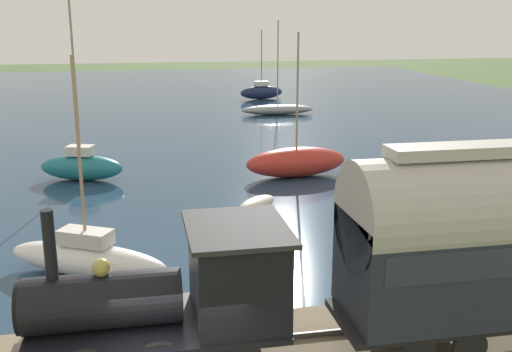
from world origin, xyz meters
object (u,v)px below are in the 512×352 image
(sailboat_teal, at_px, (81,166))
(sailboat_gray, at_px, (277,109))
(sailboat_green, at_px, (508,185))
(rowboat_off_pier, at_px, (257,203))
(sailboat_navy, at_px, (261,92))
(sailboat_red, at_px, (296,162))
(sailboat_white, at_px, (87,257))
(steam_locomotive, at_px, (183,291))

(sailboat_teal, relative_size, sailboat_gray, 1.15)
(sailboat_green, height_order, rowboat_off_pier, sailboat_green)
(sailboat_green, bearing_deg, sailboat_gray, 21.20)
(sailboat_navy, relative_size, rowboat_off_pier, 3.06)
(sailboat_red, xyz_separation_m, sailboat_teal, (1.30, 10.30, -0.03))
(sailboat_teal, bearing_deg, sailboat_navy, -9.98)
(sailboat_white, relative_size, sailboat_gray, 0.88)
(steam_locomotive, relative_size, sailboat_navy, 0.85)
(sailboat_red, height_order, sailboat_gray, sailboat_gray)
(steam_locomotive, bearing_deg, sailboat_teal, 11.10)
(steam_locomotive, xyz_separation_m, sailboat_white, (6.52, 2.43, -1.73))
(sailboat_teal, distance_m, sailboat_navy, 31.44)
(sailboat_gray, relative_size, sailboat_navy, 1.13)
(sailboat_gray, height_order, sailboat_navy, sailboat_gray)
(sailboat_red, xyz_separation_m, sailboat_gray, (19.42, -3.56, -0.30))
(steam_locomotive, xyz_separation_m, sailboat_red, (16.73, -6.76, -1.57))
(sailboat_green, distance_m, rowboat_off_pier, 10.97)
(sailboat_gray, distance_m, rowboat_off_pier, 25.11)
(sailboat_white, bearing_deg, sailboat_navy, 9.55)
(steam_locomotive, bearing_deg, rowboat_off_pier, -17.96)
(sailboat_green, relative_size, rowboat_off_pier, 3.64)
(sailboat_teal, xyz_separation_m, sailboat_gray, (18.12, -13.85, -0.28))
(sailboat_white, xyz_separation_m, rowboat_off_pier, (5.36, -6.29, -0.33))
(sailboat_gray, bearing_deg, sailboat_green, -167.90)
(sailboat_red, height_order, sailboat_teal, sailboat_teal)
(sailboat_green, relative_size, sailboat_teal, 0.91)
(sailboat_white, height_order, sailboat_green, sailboat_green)
(sailboat_gray, xyz_separation_m, sailboat_navy, (9.76, -0.68, 0.28))
(sailboat_red, relative_size, sailboat_navy, 1.06)
(sailboat_teal, distance_m, rowboat_off_pier, 9.62)
(sailboat_white, relative_size, sailboat_red, 0.95)
(sailboat_teal, height_order, sailboat_navy, sailboat_teal)
(steam_locomotive, height_order, sailboat_navy, sailboat_navy)
(sailboat_red, distance_m, sailboat_teal, 10.38)
(steam_locomotive, bearing_deg, sailboat_red, -22.00)
(sailboat_green, xyz_separation_m, rowboat_off_pier, (0.50, 10.95, -0.33))
(sailboat_red, relative_size, sailboat_gray, 0.94)
(sailboat_red, bearing_deg, sailboat_white, 132.14)
(sailboat_white, height_order, sailboat_gray, sailboat_gray)
(sailboat_red, distance_m, rowboat_off_pier, 5.67)
(sailboat_red, bearing_deg, sailboat_green, -129.45)
(sailboat_green, relative_size, sailboat_gray, 1.05)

